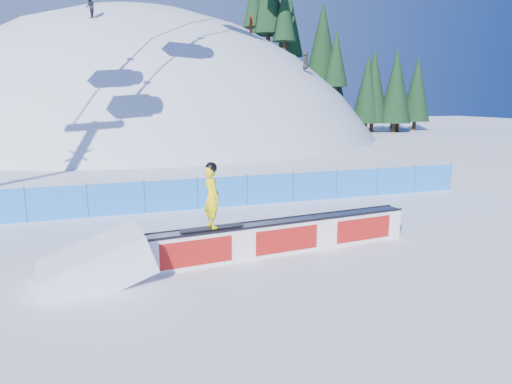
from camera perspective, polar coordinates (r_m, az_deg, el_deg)
name	(u,v)px	position (r m, az deg, el deg)	size (l,w,h in m)	color
ground	(260,240)	(13.90, 0.55, -6.00)	(160.00, 160.00, 0.00)	white
snow_hill	(149,281)	(59.02, -13.28, -10.83)	(64.00, 64.00, 64.00)	white
treeline	(330,53)	(60.10, 9.21, 16.76)	(24.18, 12.37, 20.33)	black
safety_fence	(223,192)	(17.93, -4.18, -0.02)	(22.05, 0.05, 1.30)	#227BF1
rail_box	(283,237)	(12.67, 3.38, -5.59)	(7.86, 1.30, 0.94)	white
snow_ramp	(98,281)	(11.53, -19.18, -10.45)	(2.45, 1.63, 0.92)	white
snowboarder	(212,196)	(11.56, -5.56, -0.53)	(1.66, 0.65, 1.72)	black
distant_skiers	(175,17)	(45.10, -10.08, 20.72)	(19.45, 10.24, 8.18)	black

